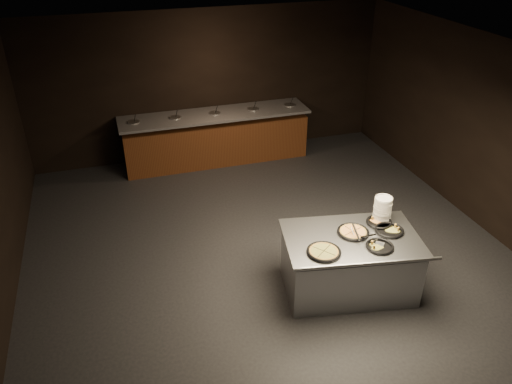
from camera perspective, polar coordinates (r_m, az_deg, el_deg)
The scene contains 11 objects.
room at distance 6.50m, azimuth 2.38°, elevation 1.93°, with size 7.02×8.02×2.92m.
salad_bar at distance 10.03m, azimuth -4.57°, elevation 5.88°, with size 3.70×0.83×1.18m.
serving_counter at distance 6.75m, azimuth 10.58°, elevation -8.09°, with size 1.89×1.41×0.82m.
plate_stack at distance 6.87m, azimuth 14.27°, elevation -1.84°, with size 0.23×0.23×0.33m, color silver.
pan_veggie_whole at distance 6.16m, azimuth 7.76°, elevation -6.77°, with size 0.42×0.42×0.04m.
pan_cheese_whole at distance 6.57m, azimuth 11.04°, elevation -4.49°, with size 0.41×0.41×0.04m.
pan_cheese_slices_a at distance 6.84m, azimuth 13.90°, elevation -3.37°, with size 0.35×0.35×0.04m.
pan_cheese_slices_b at distance 6.38m, azimuth 13.97°, elevation -6.04°, with size 0.35×0.35×0.04m.
pan_veggie_slices at distance 6.71m, azimuth 14.98°, elevation -4.23°, with size 0.38×0.38×0.04m.
server_left at distance 6.47m, azimuth 11.16°, elevation -4.45°, with size 0.10×0.34×0.16m.
server_right at distance 6.41m, azimuth 13.08°, elevation -5.17°, with size 0.25×0.25×0.16m.
Camera 1 is at (-1.98, -5.40, 4.48)m, focal length 35.00 mm.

